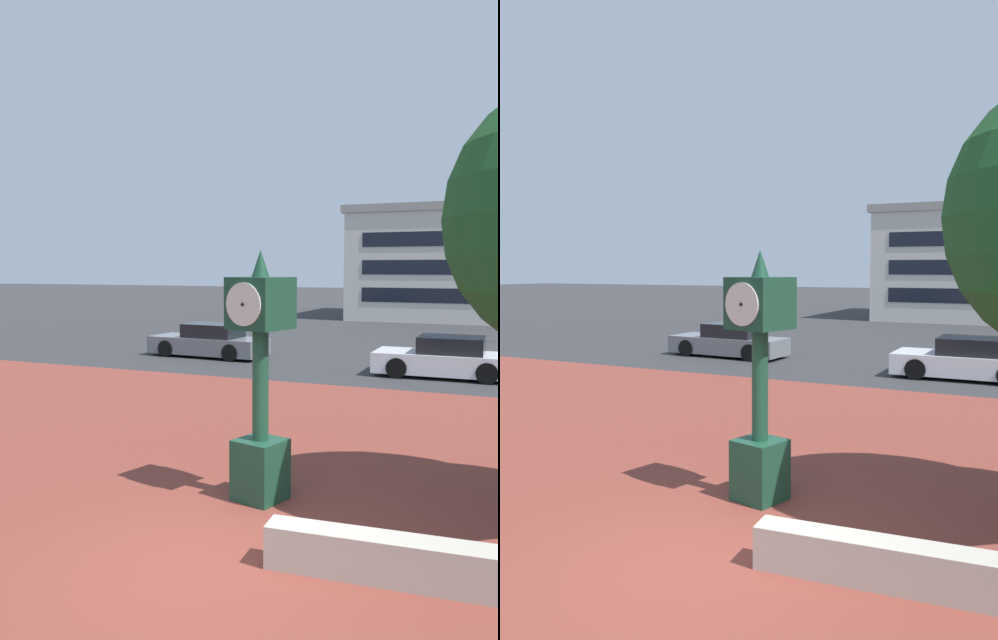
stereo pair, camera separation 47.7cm
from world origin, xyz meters
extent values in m
plane|color=#2D2D30|center=(0.00, 0.00, 0.00)|extent=(200.00, 200.00, 0.00)
cube|color=brown|center=(0.00, 3.77, 0.00)|extent=(44.00, 15.54, 0.01)
cube|color=#ADA393|center=(2.14, 0.50, 0.25)|extent=(3.22, 0.63, 0.50)
cube|color=#19422D|center=(-0.31, 2.20, 0.45)|extent=(0.80, 0.80, 0.90)
cylinder|color=#19422D|center=(-0.31, 2.20, 1.71)|extent=(0.24, 0.24, 1.63)
cube|color=#19422D|center=(-0.31, 2.20, 2.90)|extent=(0.92, 0.92, 0.75)
cylinder|color=silver|center=(-0.21, 2.58, 2.90)|extent=(0.60, 0.19, 0.61)
sphere|color=black|center=(-0.21, 2.60, 2.90)|extent=(0.05, 0.05, 0.05)
cylinder|color=silver|center=(-0.42, 1.83, 2.90)|extent=(0.60, 0.19, 0.61)
sphere|color=black|center=(-0.42, 1.81, 2.90)|extent=(0.05, 0.05, 0.05)
cone|color=#19422D|center=(-0.31, 2.20, 3.47)|extent=(0.26, 0.26, 0.39)
cube|color=slate|center=(-8.01, 15.47, 0.44)|extent=(4.60, 1.95, 0.64)
cube|color=black|center=(-7.79, 15.46, 1.00)|extent=(2.16, 1.58, 0.56)
cylinder|color=black|center=(-9.45, 14.76, 0.32)|extent=(0.65, 0.26, 0.64)
cylinder|color=black|center=(-9.37, 16.34, 0.32)|extent=(0.65, 0.26, 0.64)
cylinder|color=black|center=(-6.66, 14.60, 0.32)|extent=(0.65, 0.26, 0.64)
cylinder|color=black|center=(-6.57, 16.18, 0.32)|extent=(0.65, 0.26, 0.64)
cube|color=silver|center=(0.87, 14.35, 0.44)|extent=(4.26, 1.90, 0.64)
cube|color=black|center=(1.08, 14.36, 1.00)|extent=(1.97, 1.62, 0.56)
cylinder|color=black|center=(-0.44, 13.47, 0.32)|extent=(0.64, 0.23, 0.64)
cylinder|color=black|center=(-0.46, 15.21, 0.32)|extent=(0.64, 0.23, 0.64)
camera|label=1|loc=(3.21, -6.28, 3.41)|focal=35.91mm
camera|label=2|loc=(3.64, -6.07, 3.41)|focal=35.91mm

